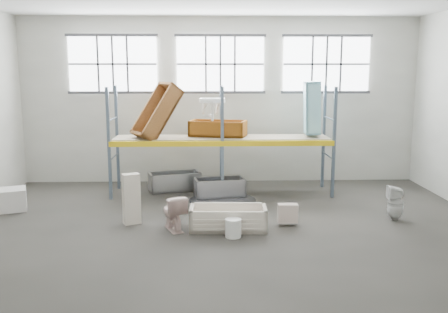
{
  "coord_description": "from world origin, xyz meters",
  "views": [
    {
      "loc": [
        -0.37,
        -10.0,
        3.46
      ],
      "look_at": [
        0.0,
        1.5,
        1.4
      ],
      "focal_mm": 39.34,
      "sensor_mm": 36.0,
      "label": 1
    }
  ],
  "objects_px": {
    "toilet_white": "(395,203)",
    "toilet_beige": "(173,212)",
    "blue_tub_upright": "(312,108)",
    "cistern_tall": "(131,199)",
    "bucket": "(233,228)",
    "steel_tub_right": "(220,187)",
    "rust_tub_flat": "(218,128)",
    "steel_tub_left": "(175,181)",
    "bathtub_beige": "(228,218)"
  },
  "relations": [
    {
      "from": "toilet_white",
      "to": "toilet_beige",
      "type": "bearing_deg",
      "value": -78.99
    },
    {
      "from": "toilet_white",
      "to": "blue_tub_upright",
      "type": "relative_size",
      "value": 0.56
    },
    {
      "from": "cistern_tall",
      "to": "bucket",
      "type": "relative_size",
      "value": 2.94
    },
    {
      "from": "blue_tub_upright",
      "to": "steel_tub_right",
      "type": "bearing_deg",
      "value": -171.44
    },
    {
      "from": "rust_tub_flat",
      "to": "bucket",
      "type": "height_order",
      "value": "rust_tub_flat"
    },
    {
      "from": "rust_tub_flat",
      "to": "blue_tub_upright",
      "type": "xyz_separation_m",
      "value": [
        2.61,
        -0.13,
        0.57
      ]
    },
    {
      "from": "toilet_white",
      "to": "bucket",
      "type": "xyz_separation_m",
      "value": [
        -3.81,
        -1.06,
        -0.21
      ]
    },
    {
      "from": "rust_tub_flat",
      "to": "steel_tub_left",
      "type": "bearing_deg",
      "value": 171.4
    },
    {
      "from": "cistern_tall",
      "to": "steel_tub_left",
      "type": "xyz_separation_m",
      "value": [
        0.76,
        3.08,
        -0.31
      ]
    },
    {
      "from": "blue_tub_upright",
      "to": "cistern_tall",
      "type": "bearing_deg",
      "value": -149.14
    },
    {
      "from": "bucket",
      "to": "toilet_white",
      "type": "bearing_deg",
      "value": 15.53
    },
    {
      "from": "toilet_beige",
      "to": "rust_tub_flat",
      "type": "distance_m",
      "value": 3.8
    },
    {
      "from": "bathtub_beige",
      "to": "cistern_tall",
      "type": "height_order",
      "value": "cistern_tall"
    },
    {
      "from": "bathtub_beige",
      "to": "steel_tub_left",
      "type": "xyz_separation_m",
      "value": [
        -1.41,
        3.52,
        0.02
      ]
    },
    {
      "from": "steel_tub_left",
      "to": "steel_tub_right",
      "type": "relative_size",
      "value": 1.06
    },
    {
      "from": "cistern_tall",
      "to": "toilet_beige",
      "type": "bearing_deg",
      "value": -49.89
    },
    {
      "from": "cistern_tall",
      "to": "toilet_white",
      "type": "relative_size",
      "value": 1.42
    },
    {
      "from": "cistern_tall",
      "to": "bucket",
      "type": "xyz_separation_m",
      "value": [
        2.25,
        -0.99,
        -0.38
      ]
    },
    {
      "from": "cistern_tall",
      "to": "bucket",
      "type": "distance_m",
      "value": 2.49
    },
    {
      "from": "steel_tub_right",
      "to": "bathtub_beige",
      "type": "bearing_deg",
      "value": -87.59
    },
    {
      "from": "toilet_beige",
      "to": "steel_tub_left",
      "type": "distance_m",
      "value": 3.56
    },
    {
      "from": "cistern_tall",
      "to": "steel_tub_left",
      "type": "height_order",
      "value": "cistern_tall"
    },
    {
      "from": "steel_tub_right",
      "to": "rust_tub_flat",
      "type": "xyz_separation_m",
      "value": [
        -0.03,
        0.52,
        1.57
      ]
    },
    {
      "from": "toilet_beige",
      "to": "bucket",
      "type": "bearing_deg",
      "value": 135.86
    },
    {
      "from": "cistern_tall",
      "to": "rust_tub_flat",
      "type": "height_order",
      "value": "rust_tub_flat"
    },
    {
      "from": "toilet_beige",
      "to": "bathtub_beige",
      "type": "bearing_deg",
      "value": 159.39
    },
    {
      "from": "toilet_white",
      "to": "bucket",
      "type": "height_order",
      "value": "toilet_white"
    },
    {
      "from": "toilet_beige",
      "to": "blue_tub_upright",
      "type": "bearing_deg",
      "value": -160.52
    },
    {
      "from": "toilet_beige",
      "to": "cistern_tall",
      "type": "bearing_deg",
      "value": -47.89
    },
    {
      "from": "cistern_tall",
      "to": "steel_tub_left",
      "type": "bearing_deg",
      "value": 52.07
    },
    {
      "from": "steel_tub_left",
      "to": "bathtub_beige",
      "type": "bearing_deg",
      "value": -68.23
    },
    {
      "from": "blue_tub_upright",
      "to": "toilet_white",
      "type": "bearing_deg",
      "value": -61.89
    },
    {
      "from": "cistern_tall",
      "to": "steel_tub_right",
      "type": "relative_size",
      "value": 0.85
    },
    {
      "from": "steel_tub_left",
      "to": "rust_tub_flat",
      "type": "distance_m",
      "value": 2.01
    },
    {
      "from": "cistern_tall",
      "to": "blue_tub_upright",
      "type": "relative_size",
      "value": 0.8
    },
    {
      "from": "toilet_beige",
      "to": "steel_tub_right",
      "type": "height_order",
      "value": "toilet_beige"
    },
    {
      "from": "toilet_beige",
      "to": "steel_tub_right",
      "type": "xyz_separation_m",
      "value": [
        1.07,
        2.85,
        -0.14
      ]
    },
    {
      "from": "bathtub_beige",
      "to": "blue_tub_upright",
      "type": "relative_size",
      "value": 1.16
    },
    {
      "from": "rust_tub_flat",
      "to": "cistern_tall",
      "type": "bearing_deg",
      "value": -124.86
    },
    {
      "from": "rust_tub_flat",
      "to": "blue_tub_upright",
      "type": "bearing_deg",
      "value": -2.8
    },
    {
      "from": "bucket",
      "to": "toilet_beige",
      "type": "bearing_deg",
      "value": 157.93
    },
    {
      "from": "bathtub_beige",
      "to": "steel_tub_left",
      "type": "height_order",
      "value": "steel_tub_left"
    },
    {
      "from": "bathtub_beige",
      "to": "blue_tub_upright",
      "type": "distance_m",
      "value": 4.57
    },
    {
      "from": "blue_tub_upright",
      "to": "steel_tub_left",
      "type": "bearing_deg",
      "value": 175.31
    },
    {
      "from": "bathtub_beige",
      "to": "toilet_beige",
      "type": "distance_m",
      "value": 1.2
    },
    {
      "from": "toilet_beige",
      "to": "cistern_tall",
      "type": "xyz_separation_m",
      "value": [
        -0.97,
        0.47,
        0.18
      ]
    },
    {
      "from": "steel_tub_left",
      "to": "steel_tub_right",
      "type": "distance_m",
      "value": 1.47
    },
    {
      "from": "steel_tub_left",
      "to": "toilet_beige",
      "type": "bearing_deg",
      "value": -86.54
    },
    {
      "from": "steel_tub_left",
      "to": "steel_tub_right",
      "type": "xyz_separation_m",
      "value": [
        1.29,
        -0.7,
        -0.01
      ]
    },
    {
      "from": "bathtub_beige",
      "to": "rust_tub_flat",
      "type": "bearing_deg",
      "value": 94.82
    }
  ]
}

